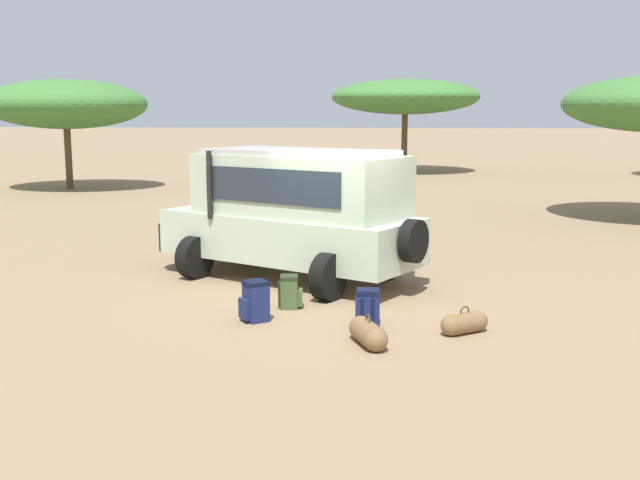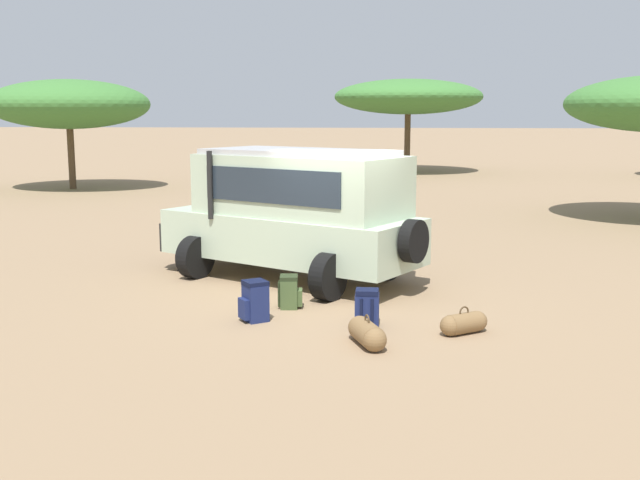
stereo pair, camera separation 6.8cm
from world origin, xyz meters
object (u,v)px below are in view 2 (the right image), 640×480
(backpack_cluster_center, at_px, (290,292))
(acacia_tree_far_left, at_px, (69,104))
(backpack_beside_front_wheel, at_px, (367,308))
(acacia_tree_left_mid, at_px, (408,97))
(duffel_bag_soft_canvas, at_px, (367,333))
(backpack_near_rear_wheel, at_px, (255,301))
(safari_vehicle, at_px, (295,211))
(duffel_bag_low_black_case, at_px, (464,323))

(backpack_cluster_center, bearing_deg, acacia_tree_far_left, 123.08)
(acacia_tree_far_left, bearing_deg, backpack_beside_front_wheel, -55.47)
(backpack_cluster_center, xyz_separation_m, acacia_tree_left_mid, (2.03, 28.85, 3.72))
(duffel_bag_soft_canvas, bearing_deg, backpack_beside_front_wheel, 92.65)
(backpack_cluster_center, distance_m, acacia_tree_left_mid, 29.16)
(backpack_near_rear_wheel, relative_size, acacia_tree_far_left, 0.09)
(backpack_beside_front_wheel, xyz_separation_m, backpack_near_rear_wheel, (-1.69, 0.08, 0.03))
(safari_vehicle, xyz_separation_m, acacia_tree_left_mid, (2.24, 26.77, 2.68))
(backpack_near_rear_wheel, distance_m, duffel_bag_soft_canvas, 2.02)
(duffel_bag_soft_canvas, height_order, acacia_tree_left_mid, acacia_tree_left_mid)
(safari_vehicle, height_order, backpack_beside_front_wheel, safari_vehicle)
(backpack_near_rear_wheel, xyz_separation_m, acacia_tree_far_left, (-11.43, 18.99, 3.17))
(backpack_cluster_center, bearing_deg, duffel_bag_low_black_case, -23.43)
(backpack_beside_front_wheel, bearing_deg, backpack_cluster_center, 144.97)
(backpack_beside_front_wheel, height_order, duffel_bag_soft_canvas, backpack_beside_front_wheel)
(backpack_beside_front_wheel, bearing_deg, acacia_tree_far_left, 124.53)
(backpack_beside_front_wheel, relative_size, backpack_cluster_center, 1.04)
(safari_vehicle, distance_m, acacia_tree_left_mid, 26.99)
(safari_vehicle, height_order, duffel_bag_low_black_case, safari_vehicle)
(acacia_tree_left_mid, bearing_deg, duffel_bag_soft_canvas, -91.30)
(backpack_cluster_center, height_order, duffel_bag_soft_canvas, backpack_cluster_center)
(safari_vehicle, height_order, acacia_tree_far_left, acacia_tree_far_left)
(backpack_beside_front_wheel, relative_size, backpack_near_rear_wheel, 0.89)
(backpack_near_rear_wheel, height_order, acacia_tree_left_mid, acacia_tree_left_mid)
(backpack_beside_front_wheel, xyz_separation_m, backpack_cluster_center, (-1.28, 0.90, -0.01))
(backpack_beside_front_wheel, relative_size, duffel_bag_low_black_case, 0.80)
(acacia_tree_far_left, bearing_deg, backpack_cluster_center, -56.92)
(backpack_near_rear_wheel, bearing_deg, acacia_tree_left_mid, 85.31)
(duffel_bag_low_black_case, relative_size, acacia_tree_far_left, 0.10)
(backpack_beside_front_wheel, relative_size, acacia_tree_far_left, 0.08)
(safari_vehicle, relative_size, duffel_bag_soft_canvas, 6.07)
(safari_vehicle, height_order, backpack_cluster_center, safari_vehicle)
(duffel_bag_soft_canvas, relative_size, acacia_tree_far_left, 0.13)
(safari_vehicle, bearing_deg, backpack_beside_front_wheel, -63.41)
(safari_vehicle, relative_size, acacia_tree_far_left, 0.80)
(backpack_beside_front_wheel, distance_m, acacia_tree_left_mid, 29.99)
(backpack_cluster_center, distance_m, duffel_bag_low_black_case, 2.91)
(backpack_cluster_center, relative_size, duffel_bag_soft_canvas, 0.60)
(acacia_tree_left_mid, bearing_deg, duffel_bag_low_black_case, -88.78)
(safari_vehicle, xyz_separation_m, backpack_cluster_center, (0.21, -2.09, -1.04))
(backpack_beside_front_wheel, height_order, backpack_near_rear_wheel, backpack_near_rear_wheel)
(backpack_near_rear_wheel, bearing_deg, backpack_beside_front_wheel, -2.74)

